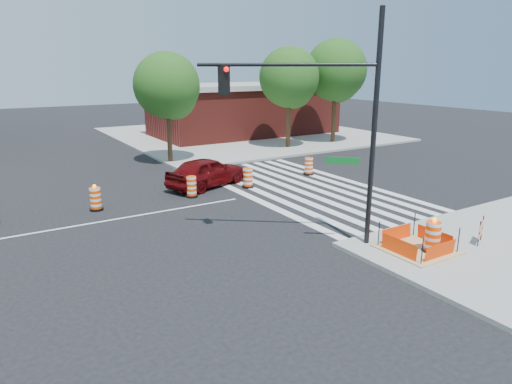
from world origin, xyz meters
The scene contains 17 objects.
ground centered at (0.00, 0.00, 0.00)m, with size 120.00×120.00×0.00m, color black.
sidewalk_ne centered at (18.00, 18.00, 0.07)m, with size 22.00×22.00×0.15m, color gray.
crosswalk_east centered at (10.95, 0.00, 0.01)m, with size 6.75×13.50×0.01m.
lane_centerline centered at (0.00, 0.00, 0.01)m, with size 14.00×0.12×0.01m, color silver.
excavation_pit centered at (9.00, -9.00, 0.22)m, with size 2.20×2.20×0.90m.
brick_storefront centered at (18.00, 18.00, 2.32)m, with size 16.50×8.50×4.60m.
red_coupe centered at (6.88, 2.88, 0.79)m, with size 1.86×4.63×1.58m, color #580709.
signal_pole_se centered at (6.72, -6.65, 4.78)m, with size 4.79×3.65×7.79m.
pit_drum centered at (9.21, -9.42, 0.66)m, with size 0.63×0.63×1.23m.
barricade centered at (11.36, -9.75, 0.65)m, with size 0.72×0.36×0.91m.
tree_north_c centered at (7.51, 9.54, 4.74)m, with size 4.15×4.15×7.06m.
tree_north_d centered at (17.26, 9.99, 5.08)m, with size 4.45×4.45×7.57m.
tree_north_e centered at (21.88, 10.12, 5.56)m, with size 4.87×4.87×8.27m.
median_drum_3 centered at (0.93, 1.70, 0.49)m, with size 0.60×0.60×1.18m.
median_drum_4 centered at (5.38, 1.43, 0.48)m, with size 0.60×0.60×1.02m.
median_drum_5 centered at (8.62, 1.54, 0.48)m, with size 0.60×0.60×1.02m.
median_drum_6 centered at (13.13, 2.17, 0.48)m, with size 0.60×0.60×1.02m.
Camera 1 is at (-3.17, -18.34, 6.15)m, focal length 32.00 mm.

